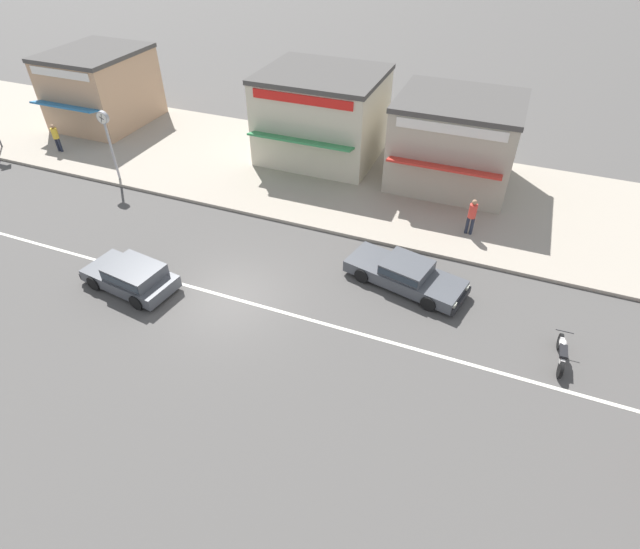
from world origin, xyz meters
The scene contains 12 objects.
ground_plane centered at (0.00, 0.00, 0.00)m, with size 160.00×160.00×0.00m, color #4C4947.
lane_centre_stripe centered at (0.00, 0.00, 0.00)m, with size 50.40×0.14×0.01m, color silver.
kerb_strip centered at (0.00, 10.47, 0.07)m, with size 68.00×10.00×0.15m, color #9E9384.
sedan_dark_grey_0 centered at (5.94, 3.23, 0.54)m, with size 4.96×2.70×1.06m.
hatchback_dark_grey_1 centered at (-3.78, -0.84, 0.59)m, with size 3.93×2.20×1.10m.
motorcycle_0 centered at (11.66, 1.25, 0.42)m, with size 0.56×1.88×0.80m.
street_clock centered at (-10.00, 5.98, 2.80)m, with size 0.63×0.22×3.59m.
pedestrian_near_clock centered at (-15.32, 7.41, 1.07)m, with size 0.34×0.34×1.58m.
pedestrian_mid_kerb centered at (7.73, 7.52, 1.14)m, with size 0.34×0.34×1.70m.
shopfront_corner_warung centered at (-1.20, 12.55, 2.43)m, with size 6.25×6.21×4.56m.
shopfront_mid_block centered at (6.00, 12.15, 2.29)m, with size 5.87×5.91×4.27m.
shopfront_far_kios centered at (-15.60, 12.03, 2.32)m, with size 4.95×6.42×4.32m.
Camera 1 is at (8.40, -11.97, 12.60)m, focal length 28.00 mm.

